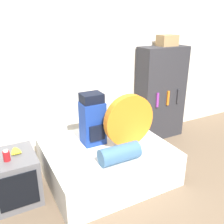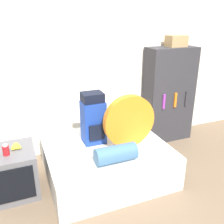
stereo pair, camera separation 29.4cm
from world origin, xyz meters
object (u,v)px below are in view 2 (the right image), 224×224
sleeping_roll (116,154)px  canister (6,150)px  bookshelf (168,95)px  cardboard_box (176,41)px  tent_bag (129,121)px  television (15,172)px  backpack (93,119)px

sleeping_roll → canister: bearing=160.2°
bookshelf → cardboard_box: size_ratio=5.22×
tent_bag → television: bearing=173.1°
cardboard_box → bookshelf: bearing=-166.4°
bookshelf → cardboard_box: bearing=13.6°
television → canister: 0.35m
cardboard_box → backpack: bearing=-162.1°
backpack → bookshelf: 1.54m
backpack → sleeping_roll: size_ratio=1.40×
television → canister: size_ratio=4.67×
sleeping_roll → cardboard_box: bearing=36.0°
television → canister: (-0.05, -0.07, 0.34)m
sleeping_roll → television: bearing=156.3°
backpack → tent_bag: bearing=-32.6°
sleeping_roll → television: size_ratio=0.82×
backpack → canister: bearing=-172.1°
television → bookshelf: (2.48, 0.56, 0.49)m
tent_bag → cardboard_box: 1.61m
backpack → cardboard_box: cardboard_box is taller
canister → cardboard_box: size_ratio=0.42×
tent_bag → bookshelf: (1.07, 0.73, 0.00)m
sleeping_roll → television: sleeping_roll is taller
tent_bag → television: tent_bag is taller
bookshelf → tent_bag: bearing=-145.9°
bookshelf → canister: bearing=-166.1°
canister → cardboard_box: 2.86m
television → cardboard_box: (2.55, 0.57, 1.35)m
canister → bookshelf: 2.60m
backpack → television: (-1.02, -0.08, -0.48)m
backpack → canister: backpack is taller
sleeping_roll → cardboard_box: size_ratio=1.62×
tent_bag → cardboard_box: (1.14, 0.74, 0.86)m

